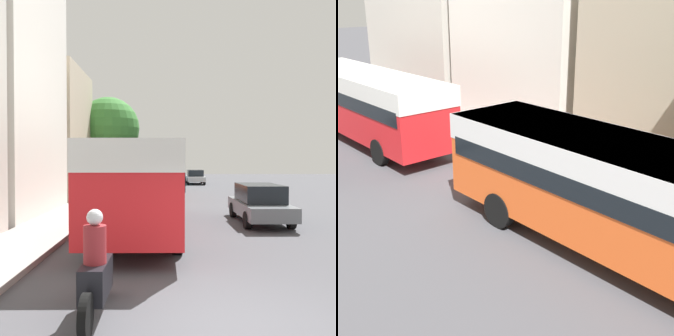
{
  "view_description": "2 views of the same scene",
  "coord_description": "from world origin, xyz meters",
  "views": [
    {
      "loc": [
        -0.98,
        -5.5,
        2.5
      ],
      "look_at": [
        -0.69,
        22.3,
        1.9
      ],
      "focal_mm": 40.0,
      "sensor_mm": 36.0,
      "label": 1
    },
    {
      "loc": [
        6.78,
        26.33,
        6.12
      ],
      "look_at": [
        -0.57,
        17.99,
        1.92
      ],
      "focal_mm": 50.0,
      "sensor_mm": 36.0,
      "label": 2
    }
  ],
  "objects": [
    {
      "name": "bus_lead",
      "position": [
        -1.78,
        7.58,
        1.94
      ],
      "size": [
        2.57,
        10.22,
        2.97
      ],
      "color": "red",
      "rests_on": "ground_plane"
    },
    {
      "name": "bus_following",
      "position": [
        -1.95,
        20.77,
        1.87
      ],
      "size": [
        2.65,
        10.64,
        2.86
      ],
      "color": "#EA5B23",
      "rests_on": "ground_plane"
    },
    {
      "name": "sidewalk",
      "position": [
        -5.1,
        0.0,
        0.07
      ],
      "size": [
        2.2,
        120.0,
        0.15
      ],
      "color": "gray",
      "rests_on": "ground_plane"
    },
    {
      "name": "building_corner",
      "position": [
        -8.9,
        3.02,
        4.75
      ],
      "size": [
        5.4,
        8.0,
        9.5
      ],
      "color": "beige",
      "rests_on": "ground_plane"
    }
  ]
}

